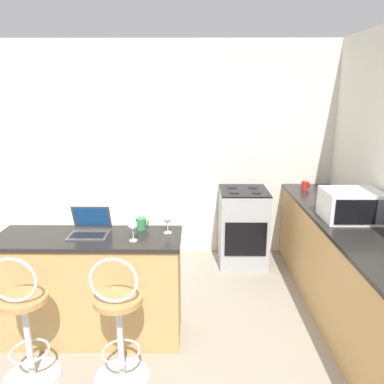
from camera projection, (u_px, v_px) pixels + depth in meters
The scene contains 12 objects.
wall_back at pixel (157, 152), 4.58m from camera, with size 12.00×0.06×2.60m.
breakfast_bar at pixel (92, 287), 3.09m from camera, with size 1.48×0.50×0.91m.
counter_right at pixel (349, 273), 3.33m from camera, with size 0.60×2.99×0.91m.
bar_stool_near at pixel (25, 323), 2.59m from camera, with size 0.40×0.40×1.00m.
bar_stool_far at pixel (119, 324), 2.59m from camera, with size 0.40×0.40×1.00m.
laptop at pixel (90, 227), 3.01m from camera, with size 0.31×0.27×0.22m.
microwave at pixel (351, 205), 3.32m from camera, with size 0.49×0.40×0.27m.
stove_range at pixel (243, 227), 4.47m from camera, with size 0.55×0.58×0.91m.
wine_glass_short at pixel (168, 219), 3.01m from camera, with size 0.08×0.08×0.17m.
mug_green at pixel (141, 224), 3.11m from camera, with size 0.11×0.09×0.10m.
wine_glass_tall at pixel (133, 226), 2.85m from camera, with size 0.07×0.07×0.17m.
mug_red at pixel (305, 186), 4.35m from camera, with size 0.09×0.07×0.10m.
Camera 1 is at (0.48, -2.06, 2.02)m, focal length 35.00 mm.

